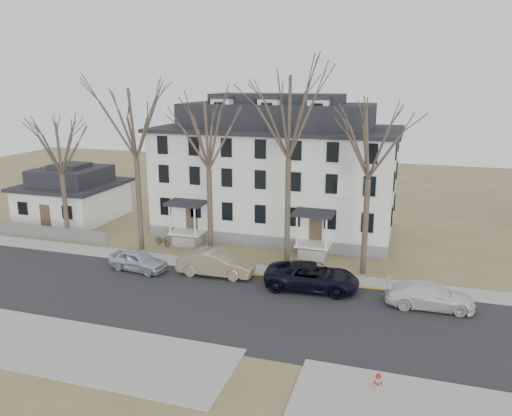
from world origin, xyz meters
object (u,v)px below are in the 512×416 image
(tree_bungalow, at_px, (59,145))
(car_white, at_px, (430,296))
(bicycle_left, at_px, (163,241))
(tree_mid_left, at_px, (208,131))
(car_navy, at_px, (312,277))
(tree_center, at_px, (289,112))
(car_silver, at_px, (138,261))
(car_tan, at_px, (216,263))
(tree_far_left, at_px, (134,119))
(boarding_house, at_px, (277,172))
(small_house, at_px, (73,196))
(tree_mid_right, at_px, (370,136))
(fire_hydrant, at_px, (378,382))

(tree_bungalow, xyz_separation_m, car_white, (28.81, -4.41, -7.38))
(bicycle_left, bearing_deg, tree_mid_left, -80.67)
(tree_mid_left, bearing_deg, car_navy, -23.98)
(tree_center, distance_m, tree_bungalow, 19.23)
(car_silver, relative_size, car_navy, 0.71)
(car_tan, bearing_deg, tree_far_left, 63.52)
(boarding_house, relative_size, small_house, 2.39)
(boarding_house, distance_m, car_silver, 14.92)
(tree_bungalow, relative_size, car_navy, 1.78)
(boarding_house, bearing_deg, car_navy, -64.91)
(boarding_house, bearing_deg, bicycle_left, -137.10)
(tree_mid_right, distance_m, car_white, 10.80)
(tree_far_left, xyz_separation_m, car_silver, (2.21, -4.30, -9.61))
(small_house, distance_m, car_white, 34.51)
(tree_far_left, height_order, tree_mid_right, tree_far_left)
(car_tan, xyz_separation_m, bicycle_left, (-6.46, 4.49, -0.44))
(tree_center, bearing_deg, car_silver, -156.30)
(tree_center, bearing_deg, boarding_house, 110.20)
(fire_hydrant, bearing_deg, tree_center, 118.54)
(tree_mid_right, bearing_deg, car_tan, -160.38)
(tree_bungalow, distance_m, car_white, 30.06)
(boarding_house, height_order, tree_bungalow, boarding_house)
(car_silver, xyz_separation_m, car_white, (19.60, -0.11, 0.00))
(tree_far_left, xyz_separation_m, bicycle_left, (1.33, 1.03, -9.91))
(tree_mid_right, bearing_deg, tree_far_left, 180.00)
(tree_mid_right, xyz_separation_m, car_white, (4.31, -4.41, -8.86))
(tree_mid_left, distance_m, bicycle_left, 10.34)
(boarding_house, bearing_deg, fire_hydrant, -64.43)
(tree_mid_right, bearing_deg, car_white, -45.66)
(small_house, relative_size, bicycle_left, 5.31)
(tree_mid_left, xyz_separation_m, bicycle_left, (-4.67, 1.03, -9.17))
(tree_mid_left, distance_m, fire_hydrant, 21.36)
(tree_mid_right, height_order, car_white, tree_mid_right)
(tree_bungalow, relative_size, bicycle_left, 6.58)
(car_tan, bearing_deg, car_navy, -95.63)
(tree_bungalow, bearing_deg, boarding_house, 27.01)
(small_house, distance_m, fire_hydrant, 36.51)
(tree_far_left, xyz_separation_m, tree_mid_right, (17.50, 0.00, -0.74))
(tree_center, height_order, car_white, tree_center)
(tree_mid_right, distance_m, bicycle_left, 18.62)
(tree_mid_left, bearing_deg, fire_hydrant, -45.61)
(car_silver, bearing_deg, tree_mid_right, -66.78)
(car_tan, xyz_separation_m, fire_hydrant, (11.71, -10.33, -0.44))
(tree_far_left, height_order, fire_hydrant, tree_far_left)
(tree_center, relative_size, car_white, 2.88)
(car_silver, distance_m, car_navy, 12.41)
(boarding_house, relative_size, car_white, 4.08)
(tree_bungalow, distance_m, car_silver, 12.56)
(tree_far_left, xyz_separation_m, tree_bungalow, (-7.00, 0.00, -2.22))
(car_white, relative_size, bicycle_left, 3.11)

